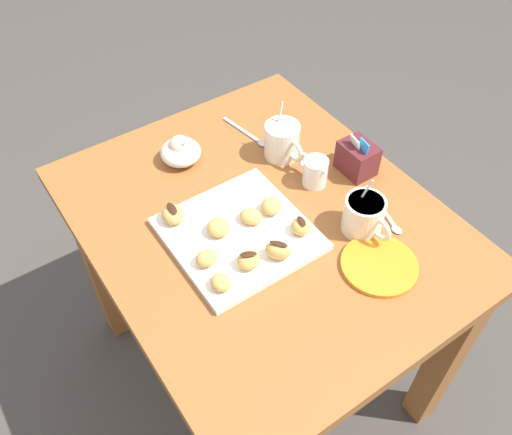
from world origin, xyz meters
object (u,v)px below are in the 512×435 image
object	(u,v)px
beignet_3	(251,217)
beignet_5	(207,258)
saucer_orange_left	(379,265)
beignet_2	(219,227)
beignet_1	(249,260)
beignet_7	(301,227)
coffee_mug_cream_right	(364,215)
beignet_0	(173,215)
cream_pitcher_white	(315,170)
dining_table	(262,256)
pastry_plate_square	(239,234)
sugar_caddy	(357,158)
beignet_6	(271,206)
coffee_mug_cream_left	(282,140)
ice_cream_bowl	(181,151)
beignet_8	(278,250)

from	to	relation	value
beignet_3	beignet_5	distance (m)	0.15
saucer_orange_left	beignet_2	distance (m)	0.35
beignet_1	beignet_7	xyz separation A→B (m)	(-0.01, 0.15, -0.00)
coffee_mug_cream_right	beignet_3	size ratio (longest dim) A/B	2.46
beignet_0	beignet_3	size ratio (longest dim) A/B	1.04
coffee_mug_cream_right	beignet_3	bearing A→B (deg)	-126.45
beignet_7	cream_pitcher_white	bearing A→B (deg)	131.74
dining_table	pastry_plate_square	size ratio (longest dim) A/B	3.08
sugar_caddy	beignet_0	xyz separation A→B (m)	(-0.09, -0.46, -0.01)
saucer_orange_left	beignet_6	distance (m)	0.27
pastry_plate_square	beignet_6	distance (m)	0.10
cream_pitcher_white	beignet_1	distance (m)	0.31
beignet_3	coffee_mug_cream_left	bearing A→B (deg)	127.80
coffee_mug_cream_right	ice_cream_bowl	distance (m)	0.49
pastry_plate_square	sugar_caddy	bearing A→B (deg)	92.57
saucer_orange_left	beignet_8	world-z (taller)	beignet_8
beignet_6	beignet_1	bearing A→B (deg)	-52.26
sugar_caddy	beignet_8	size ratio (longest dim) A/B	1.90
cream_pitcher_white	beignet_5	world-z (taller)	cream_pitcher_white
beignet_2	beignet_3	size ratio (longest dim) A/B	0.98
beignet_2	beignet_6	world-z (taller)	same
coffee_mug_cream_left	beignet_0	bearing A→B (deg)	-80.84
ice_cream_bowl	beignet_2	world-z (taller)	ice_cream_bowl
cream_pitcher_white	beignet_2	distance (m)	0.28
sugar_caddy	beignet_6	xyz separation A→B (m)	(0.01, -0.26, -0.01)
beignet_1	beignet_5	distance (m)	0.09
dining_table	ice_cream_bowl	bearing A→B (deg)	-168.22
beignet_6	beignet_8	xyz separation A→B (m)	(0.12, -0.06, 0.00)
beignet_8	dining_table	bearing A→B (deg)	159.70
cream_pitcher_white	ice_cream_bowl	size ratio (longest dim) A/B	1.03
dining_table	coffee_mug_cream_right	bearing A→B (deg)	46.84
coffee_mug_cream_left	beignet_3	bearing A→B (deg)	-52.20
dining_table	beignet_5	world-z (taller)	beignet_5
beignet_1	beignet_5	size ratio (longest dim) A/B	1.03
sugar_caddy	beignet_8	xyz separation A→B (m)	(0.12, -0.33, -0.00)
beignet_6	beignet_3	bearing A→B (deg)	-90.43
coffee_mug_cream_left	beignet_6	size ratio (longest dim) A/B	2.84
cream_pitcher_white	ice_cream_bowl	distance (m)	0.34
beignet_5	beignet_7	distance (m)	0.22
coffee_mug_cream_right	beignet_1	world-z (taller)	coffee_mug_cream_right
pastry_plate_square	ice_cream_bowl	world-z (taller)	ice_cream_bowl
coffee_mug_cream_right	beignet_1	distance (m)	0.28
beignet_6	pastry_plate_square	bearing A→B (deg)	-84.05
beignet_3	beignet_0	bearing A→B (deg)	-125.25
cream_pitcher_white	beignet_6	size ratio (longest dim) A/B	2.08
beignet_6	beignet_8	world-z (taller)	beignet_8
beignet_1	coffee_mug_cream_left	bearing A→B (deg)	132.98
pastry_plate_square	beignet_7	size ratio (longest dim) A/B	6.61
dining_table	beignet_5	bearing A→B (deg)	-73.80
cream_pitcher_white	saucer_orange_left	world-z (taller)	cream_pitcher_white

